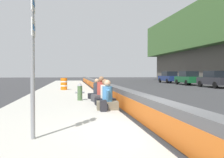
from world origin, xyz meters
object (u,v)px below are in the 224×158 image
object	(u,v)px
seated_person_foreground	(107,100)
parked_car_far	(169,77)
fire_hydrant	(80,91)
seated_person_middle	(105,97)
seated_person_rear	(101,94)
construction_barrel	(64,84)
parked_car_midline	(188,78)
backpack	(104,106)
route_sign_post	(33,38)
parked_car_fourth	(215,79)
seated_person_far	(97,92)

from	to	relation	value
seated_person_foreground	parked_car_far	size ratio (longest dim) A/B	0.24
fire_hydrant	parked_car_far	size ratio (longest dim) A/B	0.19
seated_person_middle	seated_person_rear	world-z (taller)	seated_person_rear
construction_barrel	parked_car_midline	xyz separation A→B (m)	(9.07, -14.89, 0.24)
seated_person_middle	construction_barrel	size ratio (longest dim) A/B	1.17
backpack	parked_car_far	world-z (taller)	parked_car_far
parked_car_far	route_sign_post	bearing A→B (deg)	154.07
construction_barrel	parked_car_far	size ratio (longest dim) A/B	0.21
parked_car_fourth	parked_car_midline	world-z (taller)	same
seated_person_middle	seated_person_far	bearing A→B (deg)	1.78
seated_person_rear	backpack	size ratio (longest dim) A/B	3.01
parked_car_fourth	parked_car_far	size ratio (longest dim) A/B	0.99
fire_hydrant	seated_person_rear	xyz separation A→B (m)	(-0.65, -1.00, -0.07)
seated_person_middle	seated_person_foreground	bearing A→B (deg)	176.78
route_sign_post	seated_person_rear	world-z (taller)	route_sign_post
parked_car_fourth	construction_barrel	bearing A→B (deg)	102.23
construction_barrel	parked_car_fourth	xyz separation A→B (m)	(3.27, -15.08, 0.24)
route_sign_post	construction_barrel	xyz separation A→B (m)	(15.55, -0.18, -1.61)
parked_car_midline	seated_person_rear	bearing A→B (deg)	144.19
seated_person_far	parked_car_fourth	world-z (taller)	parked_car_fourth
seated_person_middle	parked_car_fourth	world-z (taller)	parked_car_fourth
fire_hydrant	parked_car_fourth	world-z (taller)	parked_car_fourth
seated_person_foreground	parked_car_midline	distance (m)	24.29
parked_car_fourth	seated_person_middle	bearing A→B (deg)	135.90
seated_person_middle	backpack	world-z (taller)	seated_person_middle
seated_person_far	seated_person_foreground	bearing A→B (deg)	-179.80
parked_car_midline	parked_car_far	bearing A→B (deg)	-0.73
seated_person_far	parked_car_far	size ratio (longest dim) A/B	0.23
parked_car_midline	backpack	bearing A→B (deg)	147.97
route_sign_post	parked_car_midline	world-z (taller)	route_sign_post
seated_person_middle	parked_car_midline	bearing A→B (deg)	-33.74
route_sign_post	parked_car_midline	bearing A→B (deg)	-31.47
seated_person_foreground	seated_person_far	distance (m)	3.95
route_sign_post	seated_person_far	xyz separation A→B (m)	(8.03, -2.10, -1.76)
seated_person_far	construction_barrel	world-z (taller)	seated_person_far
seated_person_middle	parked_car_fourth	distance (m)	18.79
parked_car_fourth	parked_car_midline	bearing A→B (deg)	1.85
route_sign_post	seated_person_far	size ratio (longest dim) A/B	3.37
construction_barrel	seated_person_rear	bearing A→B (deg)	-167.05
seated_person_far	parked_car_midline	distance (m)	21.07
seated_person_rear	parked_car_far	size ratio (longest dim) A/B	0.27
seated_person_rear	parked_car_midline	bearing A→B (deg)	-35.81
fire_hydrant	seated_person_foreground	xyz separation A→B (m)	(-3.34, -0.92, -0.10)
fire_hydrant	parked_car_midline	bearing A→B (deg)	-38.90
parked_car_fourth	parked_car_far	distance (m)	12.36
seated_person_middle	seated_person_rear	distance (m)	1.45
backpack	parked_car_midline	xyz separation A→B (m)	(21.04, -13.16, 0.53)
seated_person_far	parked_car_far	world-z (taller)	parked_car_far
backpack	seated_person_rear	bearing A→B (deg)	-5.09
route_sign_post	fire_hydrant	world-z (taller)	route_sign_post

